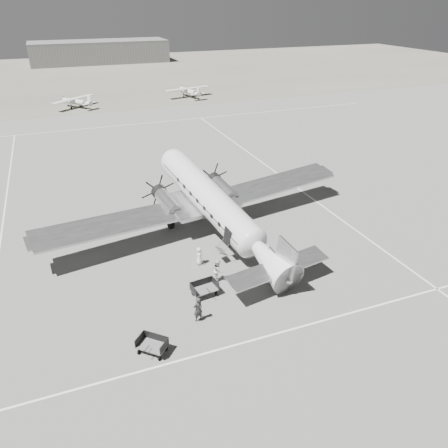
{
  "coord_description": "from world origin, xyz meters",
  "views": [
    {
      "loc": [
        -11.79,
        -32.5,
        18.82
      ],
      "look_at": [
        -0.26,
        -2.81,
        2.2
      ],
      "focal_mm": 35.0,
      "sensor_mm": 36.0,
      "label": 1
    }
  ],
  "objects": [
    {
      "name": "taxi_line_right",
      "position": [
        12.0,
        0.0,
        0.01
      ],
      "size": [
        0.15,
        80.0,
        0.01
      ],
      "primitive_type": "cube",
      "color": "silver",
      "rests_on": "ground"
    },
    {
      "name": "taxi_line_near",
      "position": [
        0.0,
        -14.0,
        0.01
      ],
      "size": [
        60.0,
        0.15,
        0.01
      ],
      "primitive_type": "cube",
      "color": "silver",
      "rests_on": "ground"
    },
    {
      "name": "taxi_line_left",
      "position": [
        -18.0,
        10.0,
        0.01
      ],
      "size": [
        0.15,
        60.0,
        0.01
      ],
      "primitive_type": "cube",
      "color": "silver",
      "rests_on": "ground"
    },
    {
      "name": "taxi_line_horizon",
      "position": [
        0.0,
        40.0,
        0.01
      ],
      "size": [
        90.0,
        0.15,
        0.01
      ],
      "primitive_type": "cube",
      "color": "silver",
      "rests_on": "ground"
    },
    {
      "name": "ground_crew",
      "position": [
        -5.25,
        -10.99,
        0.91
      ],
      "size": [
        0.74,
        0.57,
        1.81
      ],
      "primitive_type": "imported",
      "rotation": [
        0.0,
        0.0,
        3.37
      ],
      "color": "#2D2D2D",
      "rests_on": "ground"
    },
    {
      "name": "ramp_agent",
      "position": [
        -2.44,
        -7.21,
        0.88
      ],
      "size": [
        0.93,
        1.04,
        1.75
      ],
      "primitive_type": "imported",
      "rotation": [
        0.0,
        0.0,
        1.19
      ],
      "color": "silver",
      "rests_on": "ground"
    },
    {
      "name": "grass_infield",
      "position": [
        0.0,
        95.0,
        0.0
      ],
      "size": [
        260.0,
        90.0,
        0.01
      ],
      "primitive_type": "cube",
      "color": "#696758",
      "rests_on": "ground"
    },
    {
      "name": "hangar_main",
      "position": [
        5.0,
        120.0,
        3.3
      ],
      "size": [
        42.0,
        14.0,
        6.6
      ],
      "color": "slate",
      "rests_on": "ground"
    },
    {
      "name": "dc3_airliner",
      "position": [
        -0.26,
        -0.81,
        2.86
      ],
      "size": [
        33.24,
        25.84,
        5.72
      ],
      "primitive_type": null,
      "rotation": [
        0.0,
        0.0,
        0.18
      ],
      "color": "silver",
      "rests_on": "ground"
    },
    {
      "name": "ground",
      "position": [
        0.0,
        0.0,
        0.0
      ],
      "size": [
        260.0,
        260.0,
        0.0
      ],
      "primitive_type": "plane",
      "color": "slate",
      "rests_on": "ground"
    },
    {
      "name": "baggage_cart_near",
      "position": [
        -3.99,
        -8.59,
        0.54
      ],
      "size": [
        2.06,
        1.57,
        1.07
      ],
      "primitive_type": null,
      "rotation": [
        0.0,
        0.0,
        0.13
      ],
      "color": "#555555",
      "rests_on": "ground"
    },
    {
      "name": "baggage_cart_far",
      "position": [
        -8.68,
        -12.76,
        0.51
      ],
      "size": [
        2.2,
        2.17,
        1.02
      ],
      "primitive_type": null,
      "rotation": [
        0.0,
        0.0,
        -0.75
      ],
      "color": "#555555",
      "rests_on": "ground"
    },
    {
      "name": "passenger",
      "position": [
        -3.04,
        -4.56,
        0.74
      ],
      "size": [
        0.56,
        0.78,
        1.48
      ],
      "primitive_type": "imported",
      "rotation": [
        0.0,
        0.0,
        1.45
      ],
      "color": "silver",
      "rests_on": "ground"
    },
    {
      "name": "light_plane_right",
      "position": [
        15.33,
        57.6,
        1.05
      ],
      "size": [
        11.69,
        10.25,
        2.1
      ],
      "primitive_type": null,
      "rotation": [
        0.0,
        0.0,
        0.22
      ],
      "color": "silver",
      "rests_on": "ground"
    },
    {
      "name": "light_plane_left",
      "position": [
        -7.58,
        55.98,
        1.0
      ],
      "size": [
        12.36,
        12.1,
        1.99
      ],
      "primitive_type": null,
      "rotation": [
        0.0,
        0.0,
        0.68
      ],
      "color": "silver",
      "rests_on": "ground"
    }
  ]
}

